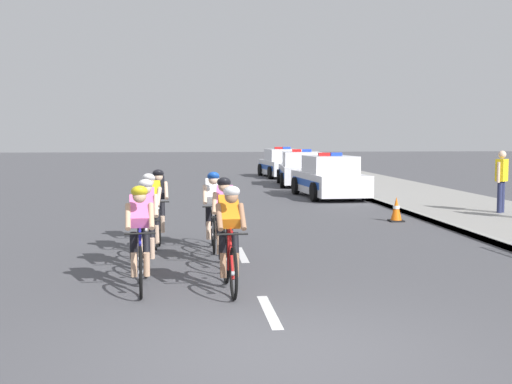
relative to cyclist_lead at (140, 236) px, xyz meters
name	(u,v)px	position (x,y,z in m)	size (l,w,h in m)	color
ground_plane	(289,353)	(1.68, -2.92, -0.79)	(160.00, 160.00, 0.00)	#4C4C51
sidewalk_slab	(442,202)	(8.90, 11.08, -0.73)	(4.17, 60.00, 0.12)	gray
kerb_edge	(382,203)	(6.89, 11.08, -0.72)	(0.16, 60.00, 0.13)	#9E9E99
lane_markings_centre	(234,238)	(1.68, 4.69, -0.78)	(0.14, 21.60, 0.01)	white
cyclist_lead	(140,236)	(0.00, 0.00, 0.00)	(0.44, 1.72, 1.56)	black
cyclist_second	(230,237)	(1.26, -0.19, 0.00)	(0.42, 1.72, 1.56)	black
cyclist_third	(146,224)	(0.01, 1.36, 0.00)	(0.43, 1.72, 1.56)	black
cyclist_fourth	(224,220)	(1.30, 1.66, 0.00)	(0.44, 1.72, 1.56)	black
cyclist_fifth	(151,213)	(0.02, 2.89, 0.00)	(0.45, 1.72, 1.56)	black
cyclist_sixth	(213,209)	(1.18, 3.29, 0.00)	(0.42, 1.72, 1.56)	black
cyclist_seventh	(158,205)	(0.09, 4.29, 0.00)	(0.44, 1.72, 1.56)	black
police_car_nearest	(329,178)	(5.77, 13.70, -0.11)	(2.21, 4.50, 1.59)	white
police_car_second	(301,170)	(5.76, 19.32, -0.11)	(2.29, 4.54, 1.59)	white
police_car_third	(282,164)	(5.77, 25.13, -0.11)	(2.23, 4.51, 1.59)	silver
traffic_cone_near	(396,209)	(6.04, 6.99, -0.48)	(0.36, 0.36, 0.64)	black
spectator_back	(502,177)	(9.15, 7.61, 0.30)	(0.44, 0.41, 1.68)	#23284C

